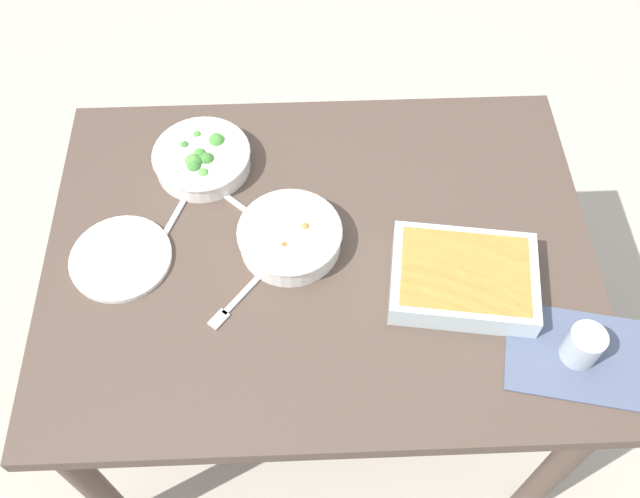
{
  "coord_description": "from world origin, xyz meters",
  "views": [
    {
      "loc": [
        -0.03,
        -0.84,
        2.01
      ],
      "look_at": [
        0.0,
        0.0,
        0.74
      ],
      "focal_mm": 39.13,
      "sensor_mm": 36.0,
      "label": 1
    }
  ],
  "objects_px": {
    "baking_dish": "(463,277)",
    "spoon_by_stew": "(250,214)",
    "stew_bowl": "(290,236)",
    "side_plate": "(121,258)",
    "drink_cup": "(582,347)",
    "fork_on_table": "(236,302)",
    "broccoli_bowl": "(202,158)",
    "spoon_by_broccoli": "(183,201)"
  },
  "relations": [
    {
      "from": "stew_bowl",
      "to": "broccoli_bowl",
      "type": "distance_m",
      "value": 0.31
    },
    {
      "from": "stew_bowl",
      "to": "spoon_by_stew",
      "type": "height_order",
      "value": "stew_bowl"
    },
    {
      "from": "stew_bowl",
      "to": "broccoli_bowl",
      "type": "bearing_deg",
      "value": 131.2
    },
    {
      "from": "fork_on_table",
      "to": "broccoli_bowl",
      "type": "bearing_deg",
      "value": 103.02
    },
    {
      "from": "stew_bowl",
      "to": "fork_on_table",
      "type": "distance_m",
      "value": 0.19
    },
    {
      "from": "fork_on_table",
      "to": "spoon_by_broccoli",
      "type": "bearing_deg",
      "value": 115.42
    },
    {
      "from": "side_plate",
      "to": "baking_dish",
      "type": "bearing_deg",
      "value": -7.29
    },
    {
      "from": "stew_bowl",
      "to": "drink_cup",
      "type": "xyz_separation_m",
      "value": [
        0.57,
        -0.29,
        0.01
      ]
    },
    {
      "from": "drink_cup",
      "to": "spoon_by_broccoli",
      "type": "xyz_separation_m",
      "value": [
        -0.81,
        0.41,
        -0.03
      ]
    },
    {
      "from": "broccoli_bowl",
      "to": "baking_dish",
      "type": "height_order",
      "value": "broccoli_bowl"
    },
    {
      "from": "drink_cup",
      "to": "side_plate",
      "type": "xyz_separation_m",
      "value": [
        -0.93,
        0.26,
        -0.03
      ]
    },
    {
      "from": "baking_dish",
      "to": "side_plate",
      "type": "xyz_separation_m",
      "value": [
        -0.73,
        0.09,
        -0.03
      ]
    },
    {
      "from": "stew_bowl",
      "to": "spoon_by_stew",
      "type": "bearing_deg",
      "value": 136.88
    },
    {
      "from": "side_plate",
      "to": "spoon_by_stew",
      "type": "distance_m",
      "value": 0.3
    },
    {
      "from": "broccoli_bowl",
      "to": "fork_on_table",
      "type": "relative_size",
      "value": 1.55
    },
    {
      "from": "broccoli_bowl",
      "to": "drink_cup",
      "type": "relative_size",
      "value": 2.7
    },
    {
      "from": "stew_bowl",
      "to": "baking_dish",
      "type": "xyz_separation_m",
      "value": [
        0.36,
        -0.12,
        0.0
      ]
    },
    {
      "from": "stew_bowl",
      "to": "side_plate",
      "type": "bearing_deg",
      "value": -176.0
    },
    {
      "from": "spoon_by_stew",
      "to": "fork_on_table",
      "type": "distance_m",
      "value": 0.23
    },
    {
      "from": "drink_cup",
      "to": "spoon_by_broccoli",
      "type": "relative_size",
      "value": 0.5
    },
    {
      "from": "stew_bowl",
      "to": "drink_cup",
      "type": "distance_m",
      "value": 0.63
    },
    {
      "from": "spoon_by_stew",
      "to": "fork_on_table",
      "type": "height_order",
      "value": "spoon_by_stew"
    },
    {
      "from": "drink_cup",
      "to": "baking_dish",
      "type": "bearing_deg",
      "value": 140.68
    },
    {
      "from": "stew_bowl",
      "to": "spoon_by_stew",
      "type": "relative_size",
      "value": 1.62
    },
    {
      "from": "fork_on_table",
      "to": "drink_cup",
      "type": "bearing_deg",
      "value": -12.13
    },
    {
      "from": "drink_cup",
      "to": "spoon_by_stew",
      "type": "distance_m",
      "value": 0.75
    },
    {
      "from": "fork_on_table",
      "to": "stew_bowl",
      "type": "bearing_deg",
      "value": 50.41
    },
    {
      "from": "broccoli_bowl",
      "to": "spoon_by_broccoli",
      "type": "bearing_deg",
      "value": -111.24
    },
    {
      "from": "drink_cup",
      "to": "fork_on_table",
      "type": "xyz_separation_m",
      "value": [
        -0.68,
        0.15,
        -0.04
      ]
    },
    {
      "from": "stew_bowl",
      "to": "drink_cup",
      "type": "bearing_deg",
      "value": -26.96
    },
    {
      "from": "baking_dish",
      "to": "drink_cup",
      "type": "xyz_separation_m",
      "value": [
        0.21,
        -0.17,
        0.0
      ]
    },
    {
      "from": "baking_dish",
      "to": "side_plate",
      "type": "height_order",
      "value": "baking_dish"
    },
    {
      "from": "broccoli_bowl",
      "to": "stew_bowl",
      "type": "bearing_deg",
      "value": -48.8
    },
    {
      "from": "spoon_by_broccoli",
      "to": "fork_on_table",
      "type": "xyz_separation_m",
      "value": [
        0.13,
        -0.27,
        -0.0
      ]
    },
    {
      "from": "side_plate",
      "to": "spoon_by_broccoli",
      "type": "height_order",
      "value": "side_plate"
    },
    {
      "from": "drink_cup",
      "to": "side_plate",
      "type": "distance_m",
      "value": 0.97
    },
    {
      "from": "stew_bowl",
      "to": "side_plate",
      "type": "xyz_separation_m",
      "value": [
        -0.37,
        -0.03,
        -0.03
      ]
    },
    {
      "from": "stew_bowl",
      "to": "broccoli_bowl",
      "type": "xyz_separation_m",
      "value": [
        -0.2,
        0.23,
        -0.0
      ]
    },
    {
      "from": "drink_cup",
      "to": "broccoli_bowl",
      "type": "bearing_deg",
      "value": 145.95
    },
    {
      "from": "baking_dish",
      "to": "spoon_by_stew",
      "type": "xyz_separation_m",
      "value": [
        -0.45,
        0.2,
        -0.03
      ]
    },
    {
      "from": "stew_bowl",
      "to": "spoon_by_stew",
      "type": "xyz_separation_m",
      "value": [
        -0.09,
        0.08,
        -0.03
      ]
    },
    {
      "from": "broccoli_bowl",
      "to": "side_plate",
      "type": "relative_size",
      "value": 1.04
    }
  ]
}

